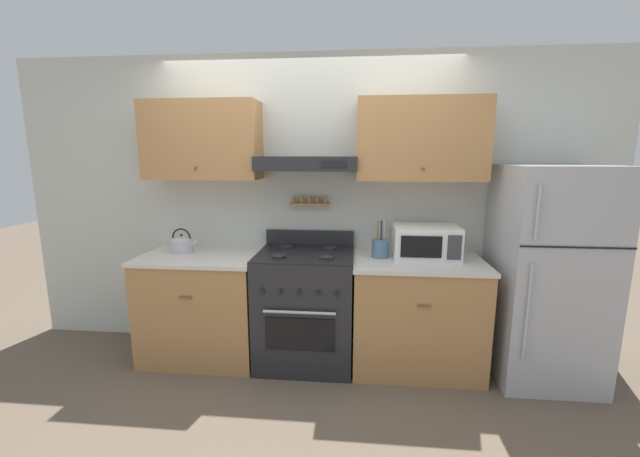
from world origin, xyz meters
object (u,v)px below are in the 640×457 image
(tea_kettle, at_px, (182,244))
(utensil_crock, at_px, (380,248))
(refrigerator, at_px, (547,274))
(stove_range, at_px, (306,307))
(microwave, at_px, (426,242))

(tea_kettle, relative_size, utensil_crock, 0.80)
(refrigerator, relative_size, utensil_crock, 5.47)
(stove_range, bearing_deg, utensil_crock, 5.47)
(refrigerator, xyz_separation_m, utensil_crock, (-1.26, 0.09, 0.16))
(stove_range, height_order, refrigerator, refrigerator)
(microwave, xyz_separation_m, utensil_crock, (-0.36, -0.02, -0.05))
(utensil_crock, bearing_deg, tea_kettle, -180.00)
(microwave, height_order, utensil_crock, utensil_crock)
(tea_kettle, height_order, microwave, microwave)
(tea_kettle, distance_m, utensil_crock, 1.66)
(stove_range, relative_size, utensil_crock, 3.53)
(refrigerator, height_order, tea_kettle, refrigerator)
(refrigerator, relative_size, microwave, 3.22)
(stove_range, xyz_separation_m, refrigerator, (1.86, -0.03, 0.35))
(tea_kettle, distance_m, microwave, 2.02)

